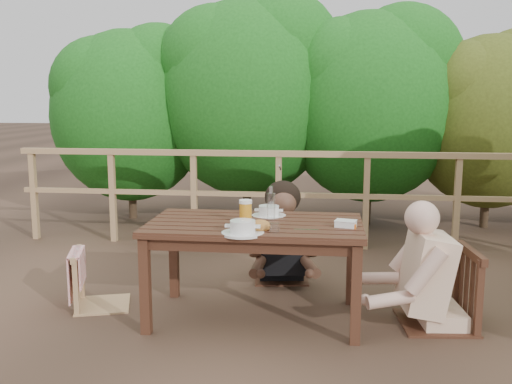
# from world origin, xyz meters

# --- Properties ---
(ground) EXTENTS (60.00, 60.00, 0.00)m
(ground) POSITION_xyz_m (0.00, 0.00, 0.00)
(ground) COLOR #503829
(ground) RESTS_ON ground
(table) EXTENTS (1.48, 0.83, 0.68)m
(table) POSITION_xyz_m (0.00, 0.00, 0.34)
(table) COLOR #371E13
(table) RESTS_ON ground
(chair_left) EXTENTS (0.51, 0.51, 0.82)m
(chair_left) POSITION_xyz_m (-1.17, 0.10, 0.41)
(chair_left) COLOR #A37D53
(chair_left) RESTS_ON ground
(chair_far) EXTENTS (0.50, 0.50, 0.91)m
(chair_far) POSITION_xyz_m (0.11, 0.91, 0.45)
(chair_far) COLOR #371E13
(chair_far) RESTS_ON ground
(chair_right) EXTENTS (0.55, 0.55, 1.01)m
(chair_right) POSITION_xyz_m (1.25, 0.04, 0.51)
(chair_right) COLOR #371E13
(chair_right) RESTS_ON ground
(woman) EXTENTS (0.62, 0.72, 1.33)m
(woman) POSITION_xyz_m (0.11, 0.93, 0.67)
(woman) COLOR black
(woman) RESTS_ON ground
(diner_right) EXTENTS (0.76, 0.64, 1.43)m
(diner_right) POSITION_xyz_m (1.28, 0.04, 0.71)
(diner_right) COLOR beige
(diner_right) RESTS_ON ground
(railing) EXTENTS (5.60, 0.10, 1.01)m
(railing) POSITION_xyz_m (0.00, 2.00, 0.51)
(railing) COLOR #A37D53
(railing) RESTS_ON ground
(hedge_row) EXTENTS (6.60, 1.60, 3.80)m
(hedge_row) POSITION_xyz_m (0.40, 3.20, 1.90)
(hedge_row) COLOR #165114
(hedge_row) RESTS_ON ground
(soup_near) EXTENTS (0.28, 0.28, 0.09)m
(soup_near) POSITION_xyz_m (-0.04, -0.32, 0.73)
(soup_near) COLOR silver
(soup_near) RESTS_ON table
(soup_far) EXTENTS (0.25, 0.25, 0.08)m
(soup_far) POSITION_xyz_m (0.07, 0.25, 0.73)
(soup_far) COLOR white
(soup_far) RESTS_ON table
(bread_roll) EXTENTS (0.14, 0.11, 0.08)m
(bread_roll) POSITION_xyz_m (0.06, -0.23, 0.72)
(bread_roll) COLOR #A4662C
(bread_roll) RESTS_ON table
(beer_glass) EXTENTS (0.09, 0.09, 0.17)m
(beer_glass) POSITION_xyz_m (-0.06, -0.02, 0.77)
(beer_glass) COLOR orange
(beer_glass) RESTS_ON table
(bottle) EXTENTS (0.06, 0.06, 0.25)m
(bottle) POSITION_xyz_m (0.10, 0.09, 0.81)
(bottle) COLOR white
(bottle) RESTS_ON table
(tumbler) EXTENTS (0.06, 0.06, 0.07)m
(tumbler) POSITION_xyz_m (0.16, -0.29, 0.72)
(tumbler) COLOR white
(tumbler) RESTS_ON table
(butter_tub) EXTENTS (0.16, 0.13, 0.06)m
(butter_tub) POSITION_xyz_m (0.62, -0.08, 0.71)
(butter_tub) COLOR silver
(butter_tub) RESTS_ON table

